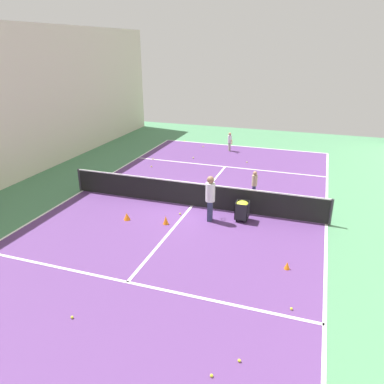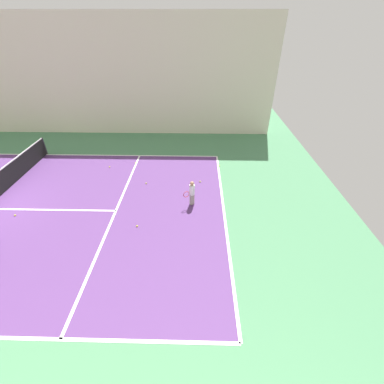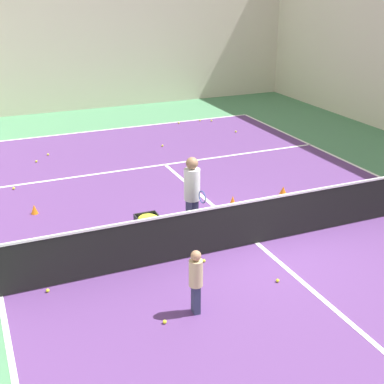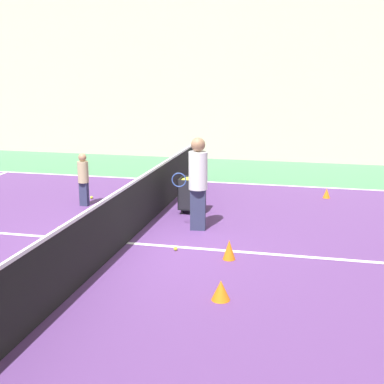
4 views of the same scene
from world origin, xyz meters
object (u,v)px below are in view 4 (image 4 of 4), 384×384
tennis_net (126,214)px  coach_at_net (198,178)px  training_cone_0 (221,290)px  child_midcourt (83,176)px  training_cone_1 (229,250)px  ball_cart (192,188)px

tennis_net → coach_at_net: size_ratio=6.12×
tennis_net → training_cone_0: size_ratio=38.91×
tennis_net → training_cone_0: 2.86m
child_midcourt → training_cone_1: size_ratio=3.63×
tennis_net → ball_cart: size_ratio=14.03×
training_cone_0 → training_cone_1: size_ratio=0.85×
ball_cart → training_cone_1: bearing=25.1°
ball_cart → training_cone_0: bearing=18.1°
coach_at_net → training_cone_1: coach_at_net is taller
coach_at_net → child_midcourt: 3.14m
training_cone_0 → training_cone_1: (-1.57, -0.14, 0.02)m
training_cone_1 → coach_at_net: bearing=-149.9°
tennis_net → child_midcourt: 2.92m
ball_cart → training_cone_1: (2.64, 1.24, -0.37)m
coach_at_net → ball_cart: 1.32m
tennis_net → training_cone_0: tennis_net is taller
child_midcourt → training_cone_1: (2.65, 3.75, -0.52)m
child_midcourt → tennis_net: bearing=-46.5°
child_midcourt → training_cone_0: child_midcourt is taller
tennis_net → child_midcourt: (-2.26, -1.84, 0.14)m
coach_at_net → training_cone_0: bearing=101.7°
ball_cart → child_midcourt: bearing=-90.3°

